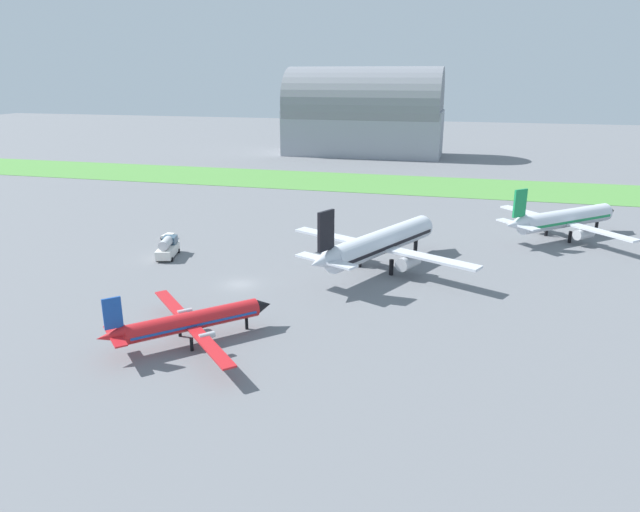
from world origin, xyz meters
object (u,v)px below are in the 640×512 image
object	(u,v)px
airplane_parked_jet_far	(563,219)
airplane_foreground_turboprop	(190,321)
baggage_cart_midfield	(168,236)
airplane_midfield_jet	(380,243)
fuel_truck_near_gate	(168,247)

from	to	relation	value
airplane_parked_jet_far	airplane_foreground_turboprop	distance (m)	71.11
airplane_foreground_turboprop	baggage_cart_midfield	size ratio (longest dim) A/B	7.03
airplane_parked_jet_far	airplane_foreground_turboprop	xyz separation A→B (m)	(-45.35, -54.76, -1.10)
airplane_midfield_jet	airplane_parked_jet_far	bearing A→B (deg)	-24.05
airplane_parked_jet_far	fuel_truck_near_gate	bearing A→B (deg)	160.84
airplane_foreground_turboprop	fuel_truck_near_gate	world-z (taller)	airplane_foreground_turboprop
airplane_parked_jet_far	airplane_midfield_jet	distance (m)	38.32
airplane_foreground_turboprop	airplane_midfield_jet	world-z (taller)	airplane_midfield_jet
fuel_truck_near_gate	baggage_cart_midfield	bearing A→B (deg)	14.34
airplane_parked_jet_far	baggage_cart_midfield	bearing A→B (deg)	152.15
airplane_midfield_jet	baggage_cart_midfield	world-z (taller)	airplane_midfield_jet
baggage_cart_midfield	airplane_foreground_turboprop	bearing A→B (deg)	33.93
airplane_foreground_turboprop	baggage_cart_midfield	xyz separation A→B (m)	(-22.90, 36.82, -1.94)
baggage_cart_midfield	fuel_truck_near_gate	bearing A→B (deg)	30.60
airplane_foreground_turboprop	airplane_midfield_jet	size ratio (longest dim) A/B	0.58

